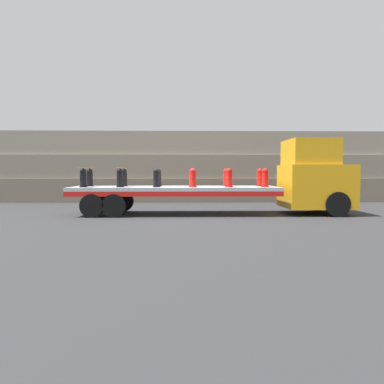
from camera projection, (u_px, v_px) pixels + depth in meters
The scene contains 18 objects.
ground_plane at pixel (175, 214), 15.92m from camera, with size 120.00×120.00×0.00m, color #2D2D30.
rock_cliff at pixel (178, 167), 23.42m from camera, with size 60.00×3.30×4.22m.
truck_cab at pixel (316, 178), 15.98m from camera, with size 2.72×2.60×3.16m.
flatbed_trailer at pixel (159, 192), 15.85m from camera, with size 8.65×2.53×1.17m.
fire_hydrant_black_near_0 at pixel (83, 178), 15.21m from camera, with size 0.33×0.50×0.78m.
fire_hydrant_black_far_0 at pixel (90, 178), 16.28m from camera, with size 0.33×0.50×0.78m.
fire_hydrant_black_near_1 at pixel (120, 178), 15.25m from camera, with size 0.33×0.50×0.78m.
fire_hydrant_black_far_1 at pixel (124, 178), 16.32m from camera, with size 0.33×0.50×0.78m.
fire_hydrant_black_near_2 at pixel (156, 178), 15.29m from camera, with size 0.33×0.50×0.78m.
fire_hydrant_black_far_2 at pixel (158, 178), 16.35m from camera, with size 0.33×0.50×0.78m.
fire_hydrant_red_near_3 at pixel (193, 178), 15.32m from camera, with size 0.33×0.50×0.78m.
fire_hydrant_red_far_3 at pixel (192, 178), 16.39m from camera, with size 0.33×0.50×0.78m.
fire_hydrant_red_near_4 at pixel (229, 178), 15.36m from camera, with size 0.33×0.50×0.78m.
fire_hydrant_red_far_4 at pixel (226, 178), 16.42m from camera, with size 0.33×0.50×0.78m.
fire_hydrant_red_near_5 at pixel (265, 178), 15.39m from camera, with size 0.33×0.50×0.78m.
fire_hydrant_red_far_5 at pixel (260, 178), 16.46m from camera, with size 0.33×0.50×0.78m.
cargo_strap_rear at pixel (86, 168), 15.73m from camera, with size 0.05×2.63×0.01m.
cargo_strap_middle at pixel (122, 168), 15.76m from camera, with size 0.05×2.63×0.01m.
Camera 1 is at (0.35, -15.86, 1.77)m, focal length 35.00 mm.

